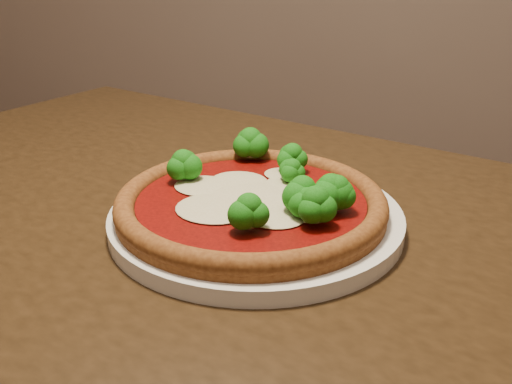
% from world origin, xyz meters
% --- Properties ---
extents(dining_table, '(1.39, 1.12, 0.75)m').
position_xyz_m(dining_table, '(0.05, 0.07, 0.65)').
color(dining_table, black).
rests_on(dining_table, floor).
extents(plate, '(0.33, 0.33, 0.02)m').
position_xyz_m(plate, '(0.12, 0.08, 0.76)').
color(plate, silver).
rests_on(plate, dining_table).
extents(pizza, '(0.30, 0.30, 0.06)m').
position_xyz_m(pizza, '(0.12, 0.08, 0.78)').
color(pizza, brown).
rests_on(pizza, plate).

